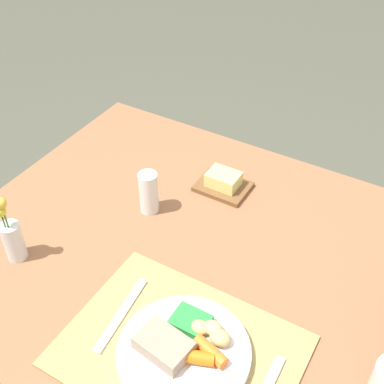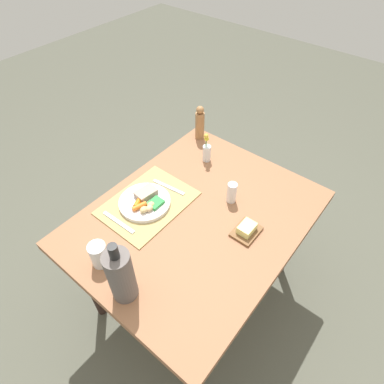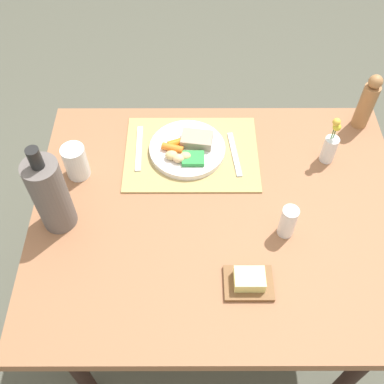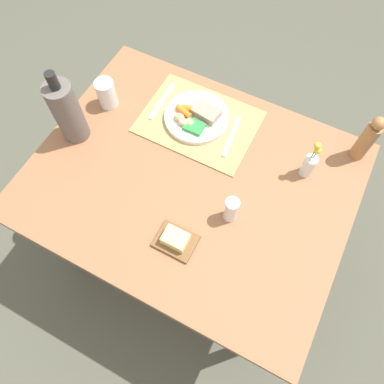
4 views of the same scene
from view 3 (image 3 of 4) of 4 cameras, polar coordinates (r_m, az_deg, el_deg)
ground_plane at (r=1.97m, az=2.51°, el=-14.03°), size 8.00×8.00×0.00m
dining_table at (r=1.41m, az=3.41°, el=-4.16°), size 1.11×0.88×0.70m
placemat at (r=1.48m, az=-0.07°, el=4.86°), size 0.43×0.32×0.01m
dinner_plate at (r=1.47m, az=-0.55°, el=5.45°), size 0.24×0.24×0.05m
fork at (r=1.48m, az=5.33°, el=4.74°), size 0.04×0.19×0.00m
knife at (r=1.50m, az=-6.62°, el=5.46°), size 0.02×0.19×0.00m
water_tumbler at (r=1.44m, az=-14.24°, el=3.50°), size 0.07×0.07×0.11m
cooler_bottle at (r=1.28m, az=-17.27°, el=-0.28°), size 0.10×0.10×0.31m
salt_shaker at (r=1.29m, az=11.87°, el=-3.65°), size 0.05×0.05×0.11m
butter_dish at (r=1.23m, az=7.11°, el=-10.95°), size 0.13×0.10×0.05m
pepper_mill at (r=1.61m, az=20.99°, el=10.38°), size 0.05×0.05×0.21m
flower_vase at (r=1.49m, az=16.85°, el=5.52°), size 0.04×0.04×0.17m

